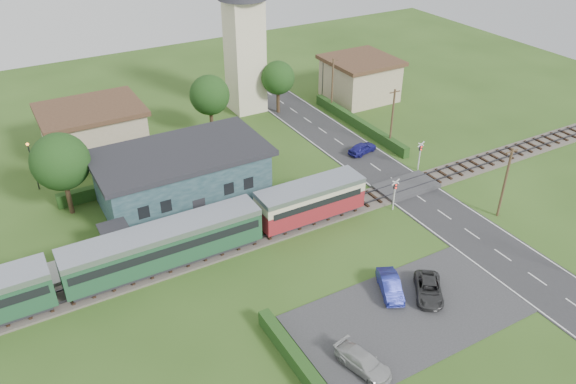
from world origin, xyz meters
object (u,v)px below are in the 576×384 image
station_building (182,175)px  pedestrian_near (290,196)px  crossing_signal_near (395,190)px  car_on_road (362,148)px  car_park_dark (429,289)px  crossing_signal_far (420,152)px  car_park_silver (363,362)px  pedestrian_far (152,236)px  house_west (94,130)px  church_tower (244,31)px  train (125,257)px  equipment_hut (116,240)px  house_east (360,78)px  car_park_blue (390,286)px

station_building → pedestrian_near: 10.36m
station_building → crossing_signal_near: 19.98m
car_on_road → car_park_dark: (-9.52, -21.59, -0.00)m
crossing_signal_far → car_park_silver: crossing_signal_far is taller
car_on_road → pedestrian_far: (-25.79, -5.61, 0.66)m
house_west → station_building: bearing=-70.4°
church_tower → pedestrian_near: size_ratio=11.81×
car_park_silver → station_building: bearing=81.7°
house_west → pedestrian_near: size_ratio=7.25×
car_park_dark → crossing_signal_near: bearing=100.0°
train → house_west: (3.07, 23.00, 0.61)m
car_park_silver → car_park_dark: car_park_silver is taller
pedestrian_near → car_on_road: bearing=-150.6°
equipment_hut → car_park_dark: 25.24m
house_east → car_on_road: house_east is taller
car_park_dark → pedestrian_far: pedestrian_far is taller
car_park_silver → church_tower: bearing=59.6°
station_building → car_park_dark: bearing=-63.3°
equipment_hut → car_park_blue: equipment_hut is taller
car_park_blue → pedestrian_near: 14.30m
car_park_blue → pedestrian_far: (-13.93, 14.27, 0.59)m
church_tower → car_park_blue: size_ratio=4.44×
church_tower → car_park_dark: bearing=-95.6°
house_west → crossing_signal_far: house_west is taller
house_east → pedestrian_near: size_ratio=5.91×
church_tower → car_park_dark: church_tower is taller
church_tower → house_west: 21.55m
train → pedestrian_far: 4.13m
house_west → pedestrian_near: house_west is taller
car_on_road → pedestrian_far: size_ratio=2.06×
car_on_road → pedestrian_near: (-12.52, -5.60, 0.53)m
house_west → car_park_blue: bearing=-68.2°
house_east → car_park_blue: 39.69m
car_park_silver → car_on_road: bearing=39.8°
train → pedestrian_near: size_ratio=29.00×
equipment_hut → crossing_signal_far: (31.60, -0.81, 0.39)m
crossing_signal_far → pedestrian_far: crossing_signal_far is taller
station_building → car_park_blue: station_building is taller
church_tower → house_east: 17.21m
house_west → car_park_blue: house_west is taller
station_building → church_tower: bearing=48.6°
pedestrian_far → station_building: bearing=-28.2°
car_park_dark → pedestrian_far: (-16.27, 15.97, 0.66)m
church_tower → crossing_signal_far: 26.39m
car_park_blue → crossing_signal_near: bearing=74.6°
equipment_hut → station_building: (8.00, 5.79, 0.95)m
church_tower → crossing_signal_near: 29.57m
crossing_signal_far → equipment_hut: bearing=178.5°
house_east → crossing_signal_near: (-13.60, -24.41, -0.66)m
equipment_hut → station_building: size_ratio=0.16×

